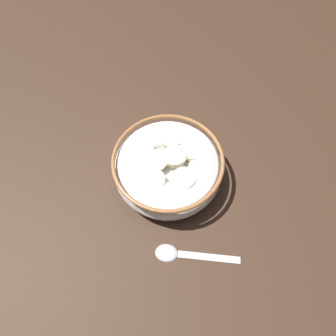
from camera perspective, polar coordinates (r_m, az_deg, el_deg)
ground_plane at (r=51.14cm, az=0.00°, el=-2.14°), size 129.95×129.95×2.00cm
cereal_bowl at (r=47.43cm, az=0.00°, el=0.13°), size 16.96×16.96×6.13cm
spoon at (r=45.65cm, az=2.27°, el=-15.73°), size 12.17×5.97×0.80cm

